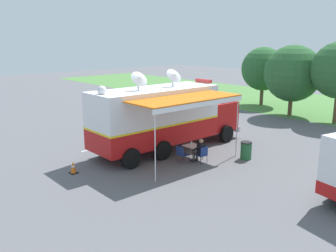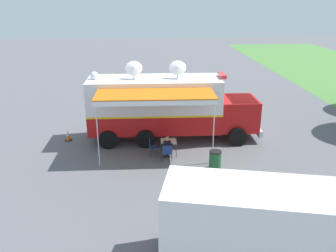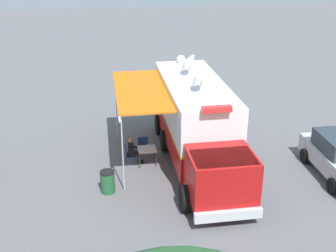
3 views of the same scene
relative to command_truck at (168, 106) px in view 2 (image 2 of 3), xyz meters
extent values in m
plane|color=#5B5B60|center=(-0.05, -0.75, -1.95)|extent=(100.00, 100.00, 0.00)
cube|color=silver|center=(-2.75, -1.36, -1.94)|extent=(0.20, 4.80, 0.01)
cube|color=#B71414|center=(-0.05, -0.75, -0.80)|extent=(2.62, 7.24, 1.10)
cube|color=white|center=(-0.05, -0.75, 0.60)|extent=(2.62, 7.24, 1.70)
cube|color=yellow|center=(-0.05, -0.75, -0.25)|extent=(2.64, 7.26, 0.10)
cube|color=#B71414|center=(0.03, 3.90, -0.50)|extent=(2.34, 2.14, 1.70)
cube|color=#28333D|center=(0.04, 4.10, 0.00)|extent=(2.18, 1.51, 0.70)
cube|color=silver|center=(0.05, 5.03, -1.40)|extent=(2.38, 0.24, 0.36)
cylinder|color=black|center=(-1.22, 3.72, -1.45)|extent=(0.32, 1.01, 1.00)
cylinder|color=black|center=(1.28, 3.68, -1.45)|extent=(0.32, 1.01, 1.00)
cylinder|color=black|center=(-1.31, -1.27, -1.45)|extent=(0.32, 1.01, 1.00)
cylinder|color=black|center=(1.19, -1.31, -1.45)|extent=(0.32, 1.01, 1.00)
cylinder|color=black|center=(-1.34, -3.25, -1.45)|extent=(0.32, 1.01, 1.00)
cylinder|color=black|center=(1.16, -3.29, -1.45)|extent=(0.32, 1.01, 1.00)
cube|color=white|center=(-0.05, -0.75, 1.50)|extent=(2.62, 7.24, 0.10)
cube|color=red|center=(0.02, 2.95, 1.67)|extent=(1.10, 0.30, 0.20)
cylinder|color=silver|center=(-0.06, -1.83, 1.78)|extent=(0.10, 0.10, 0.45)
cone|color=silver|center=(0.09, -1.83, 2.18)|extent=(0.73, 0.91, 0.81)
cylinder|color=silver|center=(-0.02, 0.51, 1.78)|extent=(0.10, 0.10, 0.45)
cone|color=silver|center=(0.13, 0.51, 2.18)|extent=(0.73, 0.91, 0.81)
sphere|color=white|center=(-0.10, -3.95, 1.73)|extent=(0.44, 0.44, 0.44)
cube|color=orange|center=(2.30, -0.79, 1.30)|extent=(2.30, 5.80, 0.06)
cube|color=white|center=(3.36, -0.81, 1.16)|extent=(0.18, 5.76, 0.24)
cylinder|color=silver|center=(3.35, 1.92, -0.32)|extent=(0.05, 0.05, 3.25)
cylinder|color=silver|center=(3.26, -3.54, -0.32)|extent=(0.05, 0.05, 3.25)
cube|color=silver|center=(2.17, -0.13, -1.23)|extent=(0.81, 0.81, 0.03)
cylinder|color=#333338|center=(1.80, 0.25, -1.60)|extent=(0.03, 0.03, 0.70)
cylinder|color=#333338|center=(2.54, 0.24, -1.60)|extent=(0.03, 0.03, 0.70)
cylinder|color=#333338|center=(1.79, -0.49, -1.60)|extent=(0.03, 0.03, 0.70)
cylinder|color=#333338|center=(2.53, -0.50, -1.60)|extent=(0.03, 0.03, 0.70)
cylinder|color=silver|center=(2.10, -0.16, -1.12)|extent=(0.07, 0.07, 0.20)
cylinder|color=white|center=(2.10, -0.16, -1.01)|extent=(0.04, 0.04, 0.02)
cube|color=navy|center=(2.87, -0.25, -1.53)|extent=(0.49, 0.49, 0.04)
cube|color=navy|center=(3.09, -0.26, -1.30)|extent=(0.05, 0.48, 0.44)
cylinder|color=#333338|center=(2.64, -0.47, -1.74)|extent=(0.02, 0.02, 0.42)
cylinder|color=#333338|center=(2.65, -0.03, -1.74)|extent=(0.02, 0.02, 0.42)
cylinder|color=#333338|center=(3.08, -0.48, -1.74)|extent=(0.02, 0.02, 0.42)
cylinder|color=#333338|center=(3.09, -0.04, -1.74)|extent=(0.02, 0.02, 0.42)
cube|color=navy|center=(2.23, -0.88, -1.53)|extent=(0.49, 0.49, 0.04)
cube|color=navy|center=(2.23, -1.10, -1.30)|extent=(0.48, 0.05, 0.44)
cylinder|color=#333338|center=(2.02, -0.65, -1.74)|extent=(0.02, 0.02, 0.42)
cylinder|color=#333338|center=(2.46, -0.66, -1.74)|extent=(0.02, 0.02, 0.42)
cylinder|color=#333338|center=(2.01, -1.09, -1.74)|extent=(0.02, 0.02, 0.42)
cylinder|color=#333338|center=(2.45, -1.10, -1.74)|extent=(0.02, 0.02, 0.42)
cube|color=black|center=(2.87, -0.25, -1.23)|extent=(0.25, 0.36, 0.56)
sphere|color=#A37556|center=(2.87, -0.25, -0.81)|extent=(0.22, 0.22, 0.22)
cylinder|color=black|center=(2.74, -0.48, -1.19)|extent=(0.43, 0.10, 0.34)
cylinder|color=black|center=(2.75, -0.02, -1.19)|extent=(0.43, 0.10, 0.34)
cylinder|color=#383323|center=(2.68, -0.35, -1.51)|extent=(0.38, 0.14, 0.13)
cylinder|color=#383323|center=(2.50, -0.35, -1.74)|extent=(0.11, 0.11, 0.42)
cube|color=black|center=(2.44, -0.35, -1.91)|extent=(0.24, 0.10, 0.07)
cylinder|color=#383323|center=(2.69, -0.15, -1.51)|extent=(0.38, 0.14, 0.13)
cylinder|color=#383323|center=(2.51, -0.15, -1.74)|extent=(0.11, 0.11, 0.42)
cube|color=black|center=(2.45, -0.15, -1.91)|extent=(0.24, 0.10, 0.07)
cylinder|color=#235B33|center=(3.99, 1.93, -1.52)|extent=(0.56, 0.56, 0.85)
cylinder|color=black|center=(3.99, 1.93, -1.07)|extent=(0.57, 0.57, 0.06)
cube|color=black|center=(-0.10, -5.64, -1.93)|extent=(0.36, 0.36, 0.03)
cone|color=orange|center=(-0.10, -5.64, -1.64)|extent=(0.26, 0.26, 0.55)
cylinder|color=white|center=(-0.10, -5.64, -1.61)|extent=(0.17, 0.17, 0.06)
cube|color=white|center=(10.50, 1.72, -0.35)|extent=(3.20, 5.54, 2.20)
cube|color=#B71414|center=(10.50, 1.72, -1.20)|extent=(3.23, 5.56, 0.50)
cylinder|color=black|center=(9.16, 0.56, -1.53)|extent=(0.44, 0.88, 0.84)
cube|color=#B2B5BA|center=(-5.63, 2.29, -1.25)|extent=(2.00, 4.28, 0.76)
cube|color=#28333D|center=(-5.63, 2.14, -0.53)|extent=(1.70, 2.17, 0.68)
cylinder|color=black|center=(-6.46, 3.64, -1.63)|extent=(0.25, 0.65, 0.64)
cylinder|color=black|center=(-4.67, 3.55, -1.63)|extent=(0.25, 0.65, 0.64)
cylinder|color=black|center=(-6.59, 1.04, -1.63)|extent=(0.25, 0.65, 0.64)
cylinder|color=black|center=(-4.79, 0.95, -1.63)|extent=(0.25, 0.65, 0.64)
camera|label=1|loc=(14.39, -12.84, 4.03)|focal=38.40mm
camera|label=2|loc=(19.14, -1.37, 5.83)|focal=38.62mm
camera|label=3|loc=(4.17, 16.61, 7.10)|focal=45.68mm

